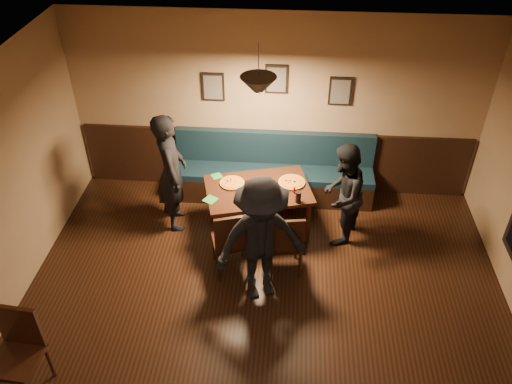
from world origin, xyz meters
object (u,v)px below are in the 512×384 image
at_px(diner_front, 261,241).
at_px(soda_glass, 298,197).
at_px(diner_right, 342,195).
at_px(cafe_chair_far, 15,359).
at_px(diner_left, 171,172).
at_px(dining_table, 258,210).
at_px(booth_bench, 274,170).
at_px(chair_near_left, 230,239).
at_px(tabasco_bottle, 294,190).
at_px(chair_near_right, 285,241).

height_order(diner_front, soda_glass, diner_front).
relative_size(diner_right, cafe_chair_far, 1.43).
xyz_separation_m(diner_left, soda_glass, (1.75, -0.36, -0.05)).
bearing_deg(dining_table, diner_right, -17.86).
xyz_separation_m(booth_bench, diner_left, (-1.37, -0.73, 0.38)).
bearing_deg(booth_bench, chair_near_left, -106.22).
bearing_deg(dining_table, soda_glass, -40.23).
xyz_separation_m(chair_near_left, cafe_chair_far, (-1.92, -1.95, 0.01)).
relative_size(soda_glass, tabasco_bottle, 1.42).
distance_m(diner_right, cafe_chair_far, 4.29).
height_order(dining_table, soda_glass, soda_glass).
height_order(diner_right, cafe_chair_far, diner_right).
xyz_separation_m(chair_near_left, diner_right, (1.43, 0.71, 0.24)).
distance_m(diner_right, diner_front, 1.51).
bearing_deg(diner_left, soda_glass, -115.55).
relative_size(dining_table, chair_near_left, 1.37).
xyz_separation_m(diner_right, soda_glass, (-0.59, -0.20, 0.08)).
xyz_separation_m(chair_near_right, diner_right, (0.74, 0.68, 0.26)).
xyz_separation_m(diner_front, tabasco_bottle, (0.37, 1.11, -0.05)).
bearing_deg(diner_front, dining_table, 75.40).
distance_m(diner_left, diner_right, 2.35).
distance_m(diner_left, tabasco_bottle, 1.70).
bearing_deg(dining_table, diner_left, 160.29).
height_order(chair_near_left, tabasco_bottle, chair_near_left).
bearing_deg(dining_table, chair_near_right, -76.68).
bearing_deg(diner_right, tabasco_bottle, -69.48).
xyz_separation_m(chair_near_left, diner_front, (0.42, -0.40, 0.35)).
bearing_deg(chair_near_right, cafe_chair_far, -151.39).
bearing_deg(diner_front, diner_left, 115.51).
relative_size(chair_near_left, diner_right, 0.68).
bearing_deg(chair_near_left, chair_near_right, -13.97).
xyz_separation_m(booth_bench, soda_glass, (0.37, -1.09, 0.33)).
height_order(diner_right, tabasco_bottle, diner_right).
bearing_deg(soda_glass, diner_right, 18.69).
bearing_deg(cafe_chair_far, chair_near_right, -137.35).
bearing_deg(chair_near_right, soda_glass, 63.71).
height_order(chair_near_right, diner_left, diner_left).
relative_size(chair_near_right, diner_left, 0.55).
distance_m(booth_bench, tabasco_bottle, 1.00).
distance_m(booth_bench, diner_right, 1.33).
relative_size(diner_left, diner_front, 1.03).
bearing_deg(cafe_chair_far, tabasco_bottle, -130.18).
bearing_deg(booth_bench, cafe_chair_far, -123.86).
relative_size(diner_left, cafe_chair_far, 1.68).
bearing_deg(tabasco_bottle, diner_front, -108.26).
relative_size(diner_right, diner_front, 0.88).
bearing_deg(booth_bench, tabasco_bottle, -70.48).
xyz_separation_m(chair_near_right, cafe_chair_far, (-2.61, -1.99, 0.04)).
distance_m(chair_near_right, diner_right, 1.04).
height_order(dining_table, diner_front, diner_front).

